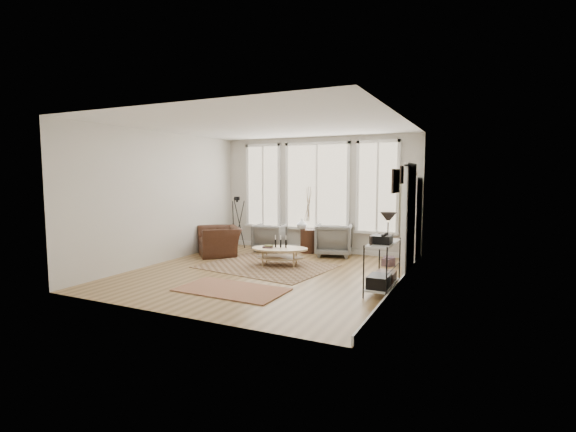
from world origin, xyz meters
The scene contains 17 objects.
room centered at (0.02, 0.03, 1.43)m, with size 5.50×5.54×2.90m.
bay_window centered at (0.00, 2.71, 1.61)m, with size 4.14×0.12×2.24m.
door centered at (2.57, 1.15, 1.12)m, with size 0.09×1.06×2.22m.
bookcase centered at (2.44, 2.23, 0.96)m, with size 0.31×0.85×2.06m.
low_shelf centered at (2.38, -0.30, 0.51)m, with size 0.38×1.08×1.30m.
wall_art centered at (2.58, -0.27, 1.88)m, with size 0.04×0.88×0.44m.
rug_main centered at (-0.28, 0.53, 0.01)m, with size 2.61×1.95×0.01m, color brown.
rug_runner centered at (0.06, -1.33, 0.01)m, with size 1.83×1.02×0.01m, color maroon.
coffee_table centered at (-0.09, 0.77, 0.30)m, with size 1.37×1.07×0.56m.
armchair_left centered at (-1.10, 2.24, 0.35)m, with size 0.74×0.76×0.70m, color slate.
armchair_right centered at (0.62, 2.31, 0.39)m, with size 0.83×0.86×0.78m, color slate.
side_table centered at (-0.11, 2.42, 0.79)m, with size 0.39×0.39×1.64m.
vase centered at (-0.27, 2.40, 0.72)m, with size 0.26×0.26×0.27m, color silver.
accent_chair centered at (-1.93, 1.18, 0.35)m, with size 0.93×1.07×0.69m, color #3B2015.
tripod_camera centered at (-2.07, 2.22, 0.63)m, with size 0.48×0.48×1.37m.
book_stack_near centered at (2.05, 1.83, 0.09)m, with size 0.22×0.28×0.18m, color brown.
book_stack_far centered at (2.05, 1.74, 0.08)m, with size 0.20×0.25×0.16m, color brown.
Camera 1 is at (3.89, -7.15, 1.95)m, focal length 26.00 mm.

